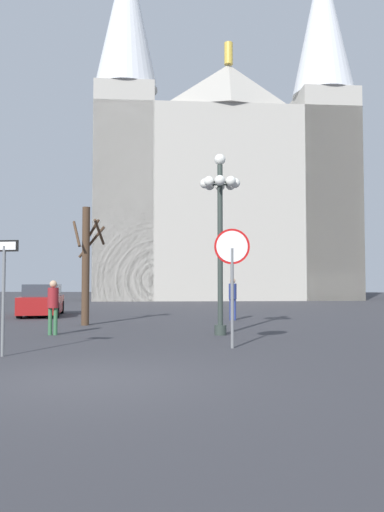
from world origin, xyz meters
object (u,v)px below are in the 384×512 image
at_px(street_lamp, 220,214).
at_px(parked_car_near_red, 42,301).
at_px(cathedral, 222,187).
at_px(bare_tree, 86,262).
at_px(pedestrian_walking, 53,302).
at_px(one_way_arrow_sign, 4,283).
at_px(pedestrian_standing, 233,294).
at_px(stop_sign, 232,263).

relative_size(street_lamp, parked_car_near_red, 1.20).
relative_size(cathedral, bare_tree, 7.12).
relative_size(bare_tree, pedestrian_walking, 2.65).
bearing_deg(bare_tree, one_way_arrow_sign, -88.07).
xyz_separation_m(bare_tree, pedestrian_standing, (5.40, 2.59, -1.25)).
bearing_deg(cathedral, pedestrian_walking, -99.79).
distance_m(bare_tree, parked_car_near_red, 5.98).
bearing_deg(street_lamp, pedestrian_standing, 84.98).
xyz_separation_m(street_lamp, pedestrian_walking, (-5.00, -0.32, -2.67)).
height_order(one_way_arrow_sign, street_lamp, street_lamp).
xyz_separation_m(one_way_arrow_sign, street_lamp, (4.67, 4.45, 2.07)).
distance_m(one_way_arrow_sign, pedestrian_walking, 4.18).
bearing_deg(cathedral, bare_tree, -100.80).
distance_m(cathedral, street_lamp, 29.74).
relative_size(cathedral, pedestrian_standing, 17.78).
bearing_deg(cathedral, one_way_arrow_sign, -98.04).
relative_size(street_lamp, bare_tree, 1.27).
height_order(parked_car_near_red, pedestrian_standing, pedestrian_standing).
xyz_separation_m(stop_sign, one_way_arrow_sign, (-4.97, -1.59, -0.48)).
bearing_deg(street_lamp, stop_sign, -84.02).
height_order(cathedral, stop_sign, cathedral).
xyz_separation_m(cathedral, parked_car_near_red, (-8.34, -21.44, -9.28)).
xyz_separation_m(stop_sign, parked_car_near_red, (-8.58, 10.47, -1.38)).
relative_size(one_way_arrow_sign, street_lamp, 0.46).
distance_m(bare_tree, pedestrian_walking, 3.52).
relative_size(stop_sign, pedestrian_walking, 1.77).
bearing_deg(cathedral, parked_car_near_red, -111.26).
xyz_separation_m(one_way_arrow_sign, pedestrian_walking, (-0.34, 4.13, -0.59)).
bearing_deg(one_way_arrow_sign, street_lamp, 43.61).
bearing_deg(parked_car_near_red, pedestrian_walking, -67.58).
distance_m(one_way_arrow_sign, street_lamp, 6.77).
xyz_separation_m(one_way_arrow_sign, pedestrian_standing, (5.15, 9.98, -0.53)).
distance_m(one_way_arrow_sign, pedestrian_standing, 11.24).
bearing_deg(pedestrian_standing, bare_tree, -154.36).
height_order(stop_sign, street_lamp, street_lamp).
xyz_separation_m(one_way_arrow_sign, bare_tree, (-0.25, 7.39, 0.73)).
bearing_deg(pedestrian_standing, street_lamp, -95.02).
bearing_deg(stop_sign, one_way_arrow_sign, -162.25).
distance_m(cathedral, parked_car_near_red, 24.81).
distance_m(stop_sign, street_lamp, 3.28).
relative_size(cathedral, one_way_arrow_sign, 12.28).
bearing_deg(stop_sign, pedestrian_standing, 88.72).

